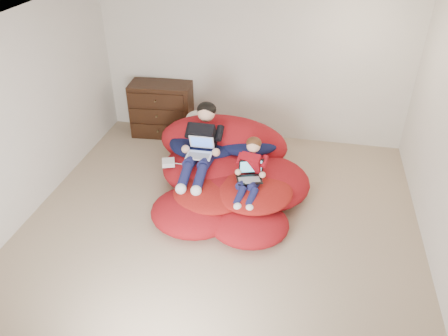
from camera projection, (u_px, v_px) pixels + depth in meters
room_shell at (221, 211)px, 5.51m from camera, size 5.10×5.10×2.77m
dresser at (162, 109)px, 7.47m from camera, size 1.06×0.62×0.92m
beanbag_pile at (227, 172)px, 6.17m from camera, size 2.32×2.34×0.88m
cream_pillow at (200, 119)px, 6.78m from camera, size 0.45×0.29×0.29m
older_boy at (202, 142)px, 5.99m from camera, size 0.37×1.25×0.82m
younger_boy at (251, 169)px, 5.62m from camera, size 0.32×0.88×0.63m
laptop_white at (200, 149)px, 5.96m from camera, size 0.35×0.34×0.24m
laptop_black at (250, 174)px, 5.62m from camera, size 0.37×0.36×0.24m
power_adapter at (168, 163)px, 6.10m from camera, size 0.22×0.22×0.06m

